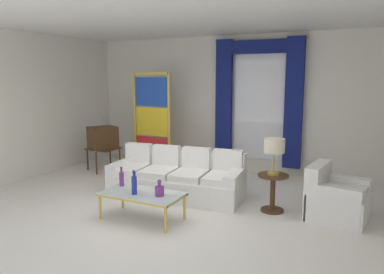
# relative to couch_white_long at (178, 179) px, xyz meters

# --- Properties ---
(ground_plane) EXTENTS (16.00, 16.00, 0.00)m
(ground_plane) POSITION_rel_couch_white_long_xyz_m (0.29, -0.74, -0.31)
(ground_plane) COLOR white
(wall_rear) EXTENTS (8.00, 0.12, 3.00)m
(wall_rear) POSITION_rel_couch_white_long_xyz_m (0.29, 2.32, 1.19)
(wall_rear) COLOR white
(wall_rear) RESTS_ON ground
(wall_left) EXTENTS (0.12, 7.00, 3.00)m
(wall_left) POSITION_rel_couch_white_long_xyz_m (-3.37, -0.14, 1.19)
(wall_left) COLOR white
(wall_left) RESTS_ON ground
(ceiling_slab) EXTENTS (8.00, 7.60, 0.04)m
(ceiling_slab) POSITION_rel_couch_white_long_xyz_m (0.29, 0.06, 2.71)
(ceiling_slab) COLOR white
(curtained_window) EXTENTS (2.00, 0.17, 2.70)m
(curtained_window) POSITION_rel_couch_white_long_xyz_m (0.79, 2.15, 1.44)
(curtained_window) COLOR white
(curtained_window) RESTS_ON ground
(couch_white_long) EXTENTS (2.41, 1.15, 0.86)m
(couch_white_long) POSITION_rel_couch_white_long_xyz_m (0.00, 0.00, 0.00)
(couch_white_long) COLOR white
(couch_white_long) RESTS_ON ground
(coffee_table) EXTENTS (1.21, 0.63, 0.41)m
(coffee_table) POSITION_rel_couch_white_long_xyz_m (0.07, -1.22, 0.07)
(coffee_table) COLOR silver
(coffee_table) RESTS_ON ground
(bottle_blue_decanter) EXTENTS (0.08, 0.08, 0.35)m
(bottle_blue_decanter) POSITION_rel_couch_white_long_xyz_m (0.01, -1.33, 0.25)
(bottle_blue_decanter) COLOR navy
(bottle_blue_decanter) RESTS_ON coffee_table
(bottle_crystal_tall) EXTENTS (0.13, 0.13, 0.24)m
(bottle_crystal_tall) POSITION_rel_couch_white_long_xyz_m (0.37, -1.23, 0.19)
(bottle_crystal_tall) COLOR #753384
(bottle_crystal_tall) RESTS_ON coffee_table
(bottle_amber_squat) EXTENTS (0.07, 0.07, 0.31)m
(bottle_amber_squat) POSITION_rel_couch_white_long_xyz_m (-0.41, -1.08, 0.23)
(bottle_amber_squat) COLOR #753384
(bottle_amber_squat) RESTS_ON coffee_table
(bottle_ruby_flask) EXTENTS (0.08, 0.08, 0.33)m
(bottle_ruby_flask) POSITION_rel_couch_white_long_xyz_m (-0.07, -1.22, 0.24)
(bottle_ruby_flask) COLOR #753384
(bottle_ruby_flask) RESTS_ON coffee_table
(vintage_tv) EXTENTS (0.71, 0.75, 1.35)m
(vintage_tv) POSITION_rel_couch_white_long_xyz_m (-2.37, 0.83, 0.42)
(vintage_tv) COLOR #472D19
(vintage_tv) RESTS_ON ground
(armchair_white) EXTENTS (0.92, 0.91, 0.80)m
(armchair_white) POSITION_rel_couch_white_long_xyz_m (2.61, 0.11, -0.02)
(armchair_white) COLOR white
(armchair_white) RESTS_ON ground
(stained_glass_divider) EXTENTS (0.95, 0.05, 2.20)m
(stained_glass_divider) POSITION_rel_couch_white_long_xyz_m (-1.42, 1.39, 0.75)
(stained_glass_divider) COLOR gold
(stained_glass_divider) RESTS_ON ground
(peacock_figurine) EXTENTS (0.44, 0.60, 0.50)m
(peacock_figurine) POSITION_rel_couch_white_long_xyz_m (-1.00, 1.03, -0.09)
(peacock_figurine) COLOR beige
(peacock_figurine) RESTS_ON ground
(round_side_table) EXTENTS (0.48, 0.48, 0.59)m
(round_side_table) POSITION_rel_couch_white_long_xyz_m (1.71, -0.03, 0.05)
(round_side_table) COLOR #472D19
(round_side_table) RESTS_ON ground
(table_lamp_brass) EXTENTS (0.32, 0.32, 0.57)m
(table_lamp_brass) POSITION_rel_couch_white_long_xyz_m (1.71, -0.03, 0.72)
(table_lamp_brass) COLOR #B29338
(table_lamp_brass) RESTS_ON round_side_table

